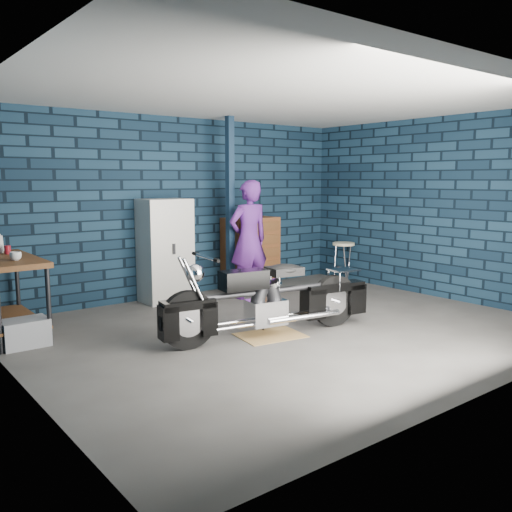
{
  "coord_description": "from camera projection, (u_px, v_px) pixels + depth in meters",
  "views": [
    {
      "loc": [
        -4.15,
        -4.74,
        1.78
      ],
      "look_at": [
        -0.24,
        0.3,
        0.87
      ],
      "focal_mm": 38.0,
      "sensor_mm": 36.0,
      "label": 1
    }
  ],
  "objects": [
    {
      "name": "cup_a",
      "position": [
        16.0,
        256.0,
        5.83
      ],
      "size": [
        0.14,
        0.14,
        0.1
      ],
      "primitive_type": "imported",
      "rotation": [
        0.0,
        0.0,
        0.16
      ],
      "color": "beige",
      "rests_on": "workbench"
    },
    {
      "name": "support_post",
      "position": [
        230.0,
        208.0,
        8.14
      ],
      "size": [
        0.1,
        0.1,
        2.7
      ],
      "primitive_type": "cube",
      "color": "#122439",
      "rests_on": "ground"
    },
    {
      "name": "room_walls",
      "position": [
        259.0,
        169.0,
        6.64
      ],
      "size": [
        6.02,
        5.01,
        2.71
      ],
      "color": "black",
      "rests_on": "ground"
    },
    {
      "name": "tool_chest",
      "position": [
        251.0,
        253.0,
        8.84
      ],
      "size": [
        0.87,
        0.48,
        1.16
      ],
      "primitive_type": "cube",
      "color": "brown",
      "rests_on": "ground"
    },
    {
      "name": "locker",
      "position": [
        166.0,
        251.0,
        7.87
      ],
      "size": [
        0.7,
        0.5,
        1.5
      ],
      "primitive_type": "cube",
      "color": "beige",
      "rests_on": "ground"
    },
    {
      "name": "person",
      "position": [
        249.0,
        240.0,
        8.07
      ],
      "size": [
        0.67,
        0.47,
        1.77
      ],
      "primitive_type": "imported",
      "rotation": [
        0.0,
        0.0,
        3.07
      ],
      "color": "#57217D",
      "rests_on": "ground"
    },
    {
      "name": "workbench",
      "position": [
        9.0,
        297.0,
        6.13
      ],
      "size": [
        0.6,
        1.4,
        0.91
      ],
      "primitive_type": "cube",
      "color": "brown",
      "rests_on": "ground"
    },
    {
      "name": "mug_red",
      "position": [
        8.0,
        250.0,
        6.34
      ],
      "size": [
        0.08,
        0.08,
        0.1
      ],
      "primitive_type": "cylinder",
      "rotation": [
        0.0,
        0.0,
        -0.19
      ],
      "color": "maroon",
      "rests_on": "workbench"
    },
    {
      "name": "storage_bin",
      "position": [
        25.0,
        333.0,
        5.8
      ],
      "size": [
        0.47,
        0.34,
        0.29
      ],
      "primitive_type": "cube",
      "color": "gray",
      "rests_on": "ground"
    },
    {
      "name": "shop_stool",
      "position": [
        343.0,
        262.0,
        9.42
      ],
      "size": [
        0.4,
        0.4,
        0.69
      ],
      "primitive_type": null,
      "rotation": [
        0.0,
        0.0,
        -0.05
      ],
      "color": "beige",
      "rests_on": "ground"
    },
    {
      "name": "drip_mat",
      "position": [
        270.0,
        335.0,
        6.21
      ],
      "size": [
        0.8,
        0.65,
        0.01
      ],
      "primitive_type": "cube",
      "rotation": [
        0.0,
        0.0,
        -0.16
      ],
      "color": "#9C7844",
      "rests_on": "ground"
    },
    {
      "name": "ground",
      "position": [
        287.0,
        329.0,
        6.48
      ],
      "size": [
        6.0,
        6.0,
        0.0
      ],
      "primitive_type": "plane",
      "color": "#514F4C",
      "rests_on": "ground"
    },
    {
      "name": "motorcycle",
      "position": [
        270.0,
        294.0,
        6.14
      ],
      "size": [
        2.31,
        0.95,
        0.99
      ],
      "primitive_type": null,
      "rotation": [
        0.0,
        0.0,
        -0.16
      ],
      "color": "black",
      "rests_on": "ground"
    }
  ]
}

